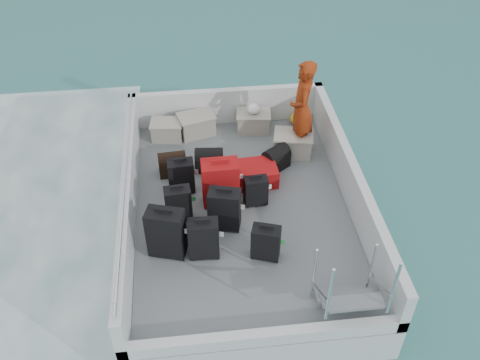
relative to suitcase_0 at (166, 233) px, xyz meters
The scene contains 23 objects.
ground 1.75m from the suitcase_0, 35.06° to the left, with size 160.00×160.00×0.00m, color #1A5A5B.
ferry_hull 1.59m from the suitcase_0, 35.06° to the left, with size 3.60×5.00×0.60m, color silver.
deck 1.48m from the suitcase_0, 35.06° to the left, with size 3.30×4.70×0.02m, color slate.
deck_fittings 1.59m from the suitcase_0, 18.19° to the left, with size 3.60×5.00×0.90m.
suitcase_0 is the anchor object (origin of this frame).
suitcase_1 0.72m from the suitcase_0, 75.45° to the left, with size 0.40×0.23×0.60m, color black.
suitcase_2 1.36m from the suitcase_0, 79.55° to the left, with size 0.41×0.25×0.60m, color black.
suitcase_3 0.53m from the suitcase_0, 11.43° to the right, with size 0.43×0.25×0.65m, color black.
suitcase_4 0.97m from the suitcase_0, 27.18° to the left, with size 0.47×0.28×0.69m, color black.
suitcase_5 1.31m from the suitcase_0, 49.60° to the left, with size 0.57×0.34×0.78m, color #A50C13.
suitcase_6 1.40m from the suitcase_0, ahead, with size 0.40×0.24×0.55m, color black.
suitcase_7 1.66m from the suitcase_0, 32.54° to the left, with size 0.36×0.21×0.51m, color black.
suitcase_8 2.02m from the suitcase_0, 45.38° to the left, with size 0.53×0.80×0.32m, color #A50C13.
duffel_0 1.83m from the suitcase_0, 86.79° to the left, with size 0.46×0.30×0.32m, color black, non-canonical shape.
duffel_1 2.00m from the suitcase_0, 68.57° to the left, with size 0.47×0.30×0.32m, color black, non-canonical shape.
duffel_2 2.57m from the suitcase_0, 43.36° to the left, with size 0.43×0.30×0.32m, color black, non-canonical shape.
crate_0 2.84m from the suitcase_0, 89.54° to the left, with size 0.54×0.37×0.32m, color #A69F91.
crate_1 2.97m from the suitcase_0, 78.94° to the left, with size 0.61×0.42×0.37m, color #A69F91.
crate_2 3.33m from the suitcase_0, 60.74° to the left, with size 0.59×0.40×0.35m, color #A69F91.
crate_3 3.07m from the suitcase_0, 43.51° to the left, with size 0.64×0.44×0.38m, color #A69F91.
yellow_bag 3.92m from the suitcase_0, 50.56° to the left, with size 0.28×0.26×0.22m, color gold.
white_bag 3.33m from the suitcase_0, 60.74° to the left, with size 0.24×0.24×0.18m, color white.
passenger 3.25m from the suitcase_0, 43.18° to the left, with size 0.64×0.41×1.74m, color #C53D12.
Camera 1 is at (-0.73, -6.09, 6.45)m, focal length 40.00 mm.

